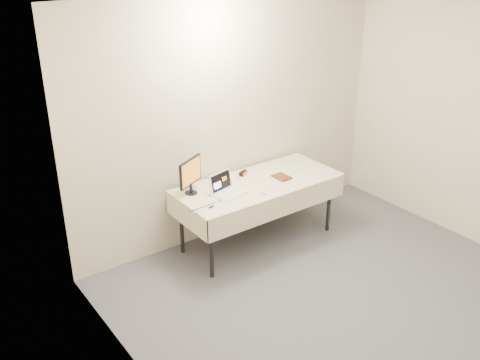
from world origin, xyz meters
TOP-DOWN VIEW (x-y plane):
  - ground at (0.00, 0.00)m, footprint 5.00×5.00m
  - back_wall at (0.00, 2.50)m, footprint 4.00×0.10m
  - table at (0.00, 2.05)m, footprint 1.86×0.81m
  - laptop at (-0.45, 2.02)m, footprint 0.36×0.32m
  - monitor at (-0.74, 2.24)m, footprint 0.34×0.19m
  - book at (0.20, 1.98)m, footprint 0.15×0.02m
  - alarm_clock at (-0.02, 2.30)m, footprint 0.12×0.09m
  - clicker at (-0.13, 1.78)m, footprint 0.05×0.09m
  - paper_form at (0.44, 2.11)m, footprint 0.13×0.27m
  - usb_dongle at (-0.75, 1.84)m, footprint 0.06×0.03m

SIDE VIEW (x-z plane):
  - ground at x=0.00m, z-range 0.00..0.00m
  - table at x=0.00m, z-range 0.31..1.05m
  - paper_form at x=0.44m, z-range 0.74..0.74m
  - usb_dongle at x=-0.75m, z-range 0.74..0.75m
  - clicker at x=-0.13m, z-range 0.74..0.76m
  - alarm_clock at x=-0.02m, z-range 0.74..0.78m
  - laptop at x=-0.45m, z-range 0.68..0.90m
  - book at x=0.20m, z-range 0.74..0.94m
  - monitor at x=-0.74m, z-range 0.77..1.16m
  - back_wall at x=0.00m, z-range 0.00..2.70m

